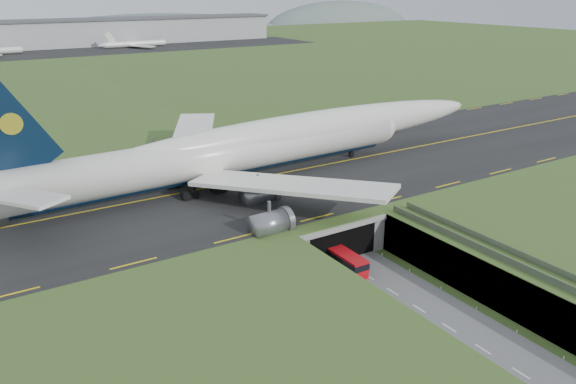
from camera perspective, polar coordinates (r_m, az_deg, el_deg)
ground at (r=79.79m, az=9.10°, el=-9.19°), size 900.00×900.00×0.00m
airfield_deck at (r=78.38m, az=9.22°, el=-7.28°), size 800.00×800.00×6.00m
trench_road at (r=75.12m, az=12.90°, el=-11.39°), size 12.00×75.00×0.20m
taxiway at (r=102.07m, az=-2.88°, el=1.44°), size 800.00×44.00×0.18m
tunnel_portal at (r=90.11m, az=2.26°, el=-3.02°), size 17.00×22.30×6.00m
guideway at (r=74.42m, az=25.74°, el=-8.73°), size 3.00×53.00×7.05m
jumbo_jet at (r=101.24m, az=-2.78°, el=4.73°), size 105.90×65.98×21.84m
shuttle_tram at (r=81.45m, az=6.02°, el=-7.15°), size 2.71×6.90×2.83m
cargo_terminal at (r=354.87m, az=-25.34°, el=14.26°), size 320.00×67.00×15.60m
distant_hills at (r=496.06m, az=-19.68°, el=14.04°), size 700.00×91.00×60.00m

